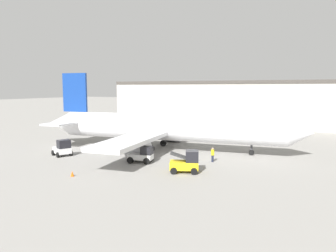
{
  "coord_description": "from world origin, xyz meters",
  "views": [
    {
      "loc": [
        21.62,
        -40.06,
        8.74
      ],
      "look_at": [
        0.0,
        0.0,
        3.37
      ],
      "focal_mm": 35.0,
      "sensor_mm": 36.0,
      "label": 1
    }
  ],
  "objects_px": {
    "belt_loader_truck": "(186,162)",
    "pushback_tug": "(63,148)",
    "safety_cone_near": "(72,174)",
    "ground_crew_worker": "(213,154)",
    "baggage_tug": "(142,155)",
    "airplane": "(162,128)"
  },
  "relations": [
    {
      "from": "ground_crew_worker",
      "to": "baggage_tug",
      "type": "distance_m",
      "value": 8.26
    },
    {
      "from": "airplane",
      "to": "ground_crew_worker",
      "type": "relative_size",
      "value": 23.01
    },
    {
      "from": "ground_crew_worker",
      "to": "belt_loader_truck",
      "type": "bearing_deg",
      "value": -43.13
    },
    {
      "from": "ground_crew_worker",
      "to": "belt_loader_truck",
      "type": "height_order",
      "value": "belt_loader_truck"
    },
    {
      "from": "belt_loader_truck",
      "to": "pushback_tug",
      "type": "relative_size",
      "value": 1.15
    },
    {
      "from": "pushback_tug",
      "to": "safety_cone_near",
      "type": "relative_size",
      "value": 5.33
    },
    {
      "from": "belt_loader_truck",
      "to": "safety_cone_near",
      "type": "height_order",
      "value": "belt_loader_truck"
    },
    {
      "from": "ground_crew_worker",
      "to": "safety_cone_near",
      "type": "bearing_deg",
      "value": -74.76
    },
    {
      "from": "baggage_tug",
      "to": "ground_crew_worker",
      "type": "bearing_deg",
      "value": 17.46
    },
    {
      "from": "airplane",
      "to": "belt_loader_truck",
      "type": "distance_m",
      "value": 13.23
    },
    {
      "from": "airplane",
      "to": "ground_crew_worker",
      "type": "distance_m",
      "value": 10.32
    },
    {
      "from": "ground_crew_worker",
      "to": "safety_cone_near",
      "type": "xyz_separation_m",
      "value": [
        -9.93,
        -12.6,
        -0.63
      ]
    },
    {
      "from": "ground_crew_worker",
      "to": "belt_loader_truck",
      "type": "distance_m",
      "value": 5.86
    },
    {
      "from": "ground_crew_worker",
      "to": "safety_cone_near",
      "type": "height_order",
      "value": "ground_crew_worker"
    },
    {
      "from": "baggage_tug",
      "to": "belt_loader_truck",
      "type": "relative_size",
      "value": 0.92
    },
    {
      "from": "belt_loader_truck",
      "to": "ground_crew_worker",
      "type": "bearing_deg",
      "value": 59.71
    },
    {
      "from": "ground_crew_worker",
      "to": "belt_loader_truck",
      "type": "xyz_separation_m",
      "value": [
        -0.67,
        -5.82,
        0.17
      ]
    },
    {
      "from": "belt_loader_truck",
      "to": "pushback_tug",
      "type": "height_order",
      "value": "belt_loader_truck"
    },
    {
      "from": "pushback_tug",
      "to": "ground_crew_worker",
      "type": "bearing_deg",
      "value": 40.67
    },
    {
      "from": "airplane",
      "to": "pushback_tug",
      "type": "height_order",
      "value": "airplane"
    },
    {
      "from": "safety_cone_near",
      "to": "ground_crew_worker",
      "type": "bearing_deg",
      "value": 51.76
    },
    {
      "from": "airplane",
      "to": "baggage_tug",
      "type": "xyz_separation_m",
      "value": [
        2.15,
        -8.36,
        -2.2
      ]
    }
  ]
}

